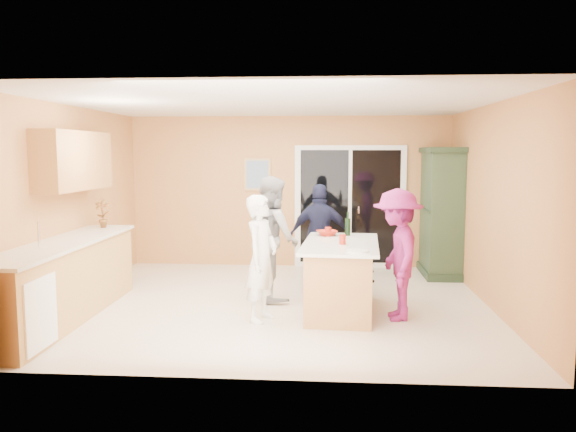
# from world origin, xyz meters

# --- Properties ---
(floor) EXTENTS (5.50, 5.50, 0.00)m
(floor) POSITION_xyz_m (0.00, 0.00, 0.00)
(floor) COLOR beige
(floor) RESTS_ON ground
(ceiling) EXTENTS (5.50, 5.00, 0.10)m
(ceiling) POSITION_xyz_m (0.00, 0.00, 2.60)
(ceiling) COLOR silver
(ceiling) RESTS_ON wall_back
(wall_back) EXTENTS (5.50, 0.10, 2.60)m
(wall_back) POSITION_xyz_m (0.00, 2.50, 1.30)
(wall_back) COLOR #EDB061
(wall_back) RESTS_ON ground
(wall_front) EXTENTS (5.50, 0.10, 2.60)m
(wall_front) POSITION_xyz_m (0.00, -2.50, 1.30)
(wall_front) COLOR #EDB061
(wall_front) RESTS_ON ground
(wall_left) EXTENTS (0.10, 5.00, 2.60)m
(wall_left) POSITION_xyz_m (-2.75, 0.00, 1.30)
(wall_left) COLOR #EDB061
(wall_left) RESTS_ON ground
(wall_right) EXTENTS (0.10, 5.00, 2.60)m
(wall_right) POSITION_xyz_m (2.75, 0.00, 1.30)
(wall_right) COLOR #EDB061
(wall_right) RESTS_ON ground
(left_cabinet_run) EXTENTS (0.65, 3.05, 1.24)m
(left_cabinet_run) POSITION_xyz_m (-2.45, -1.05, 0.46)
(left_cabinet_run) COLOR tan
(left_cabinet_run) RESTS_ON floor
(upper_cabinets) EXTENTS (0.35, 1.60, 0.75)m
(upper_cabinets) POSITION_xyz_m (-2.58, -0.20, 1.88)
(upper_cabinets) COLOR tan
(upper_cabinets) RESTS_ON wall_left
(sliding_door) EXTENTS (1.90, 0.07, 2.10)m
(sliding_door) POSITION_xyz_m (1.05, 2.46, 1.05)
(sliding_door) COLOR white
(sliding_door) RESTS_ON floor
(framed_picture) EXTENTS (0.46, 0.04, 0.56)m
(framed_picture) POSITION_xyz_m (-0.55, 2.48, 1.60)
(framed_picture) COLOR tan
(framed_picture) RESTS_ON wall_back
(kitchen_island) EXTENTS (1.02, 1.73, 0.88)m
(kitchen_island) POSITION_xyz_m (0.83, -0.35, 0.41)
(kitchen_island) COLOR tan
(kitchen_island) RESTS_ON floor
(green_hutch) EXTENTS (0.59, 1.12, 2.06)m
(green_hutch) POSITION_xyz_m (2.49, 1.90, 1.00)
(green_hutch) COLOR #203422
(green_hutch) RESTS_ON floor
(woman_white) EXTENTS (0.51, 0.63, 1.49)m
(woman_white) POSITION_xyz_m (-0.10, -0.75, 0.75)
(woman_white) COLOR white
(woman_white) RESTS_ON floor
(woman_grey) EXTENTS (0.92, 1.00, 1.67)m
(woman_grey) POSITION_xyz_m (-0.07, 0.25, 0.83)
(woman_grey) COLOR #A1A1A3
(woman_grey) RESTS_ON floor
(woman_navy) EXTENTS (0.90, 0.38, 1.53)m
(woman_navy) POSITION_xyz_m (0.57, 0.94, 0.76)
(woman_navy) COLOR #1A1E3B
(woman_navy) RESTS_ON floor
(woman_magenta) EXTENTS (0.61, 1.02, 1.56)m
(woman_magenta) POSITION_xyz_m (1.50, -0.58, 0.78)
(woman_magenta) COLOR #911F62
(woman_magenta) RESTS_ON floor
(serving_bowl) EXTENTS (0.35, 0.35, 0.07)m
(serving_bowl) POSITION_xyz_m (0.66, 0.23, 0.91)
(serving_bowl) COLOR #AF2313
(serving_bowl) RESTS_ON kitchen_island
(tulip_vase) EXTENTS (0.22, 0.15, 0.39)m
(tulip_vase) POSITION_xyz_m (-2.45, 0.34, 1.13)
(tulip_vase) COLOR #A91210
(tulip_vase) RESTS_ON left_cabinet_run
(tumbler_near) EXTENTS (0.09, 0.09, 0.12)m
(tumbler_near) POSITION_xyz_m (0.68, 0.17, 0.94)
(tumbler_near) COLOR #AF2313
(tumbler_near) RESTS_ON kitchen_island
(tumbler_far) EXTENTS (0.10, 0.10, 0.12)m
(tumbler_far) POSITION_xyz_m (0.85, -0.48, 0.94)
(tumbler_far) COLOR #AF2313
(tumbler_far) RESTS_ON kitchen_island
(wine_bottle) EXTENTS (0.07, 0.07, 0.32)m
(wine_bottle) POSITION_xyz_m (0.94, 0.25, 1.00)
(wine_bottle) COLOR black
(wine_bottle) RESTS_ON kitchen_island
(white_plate) EXTENTS (0.28, 0.28, 0.02)m
(white_plate) POSITION_xyz_m (1.01, -0.98, 0.89)
(white_plate) COLOR silver
(white_plate) RESTS_ON kitchen_island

